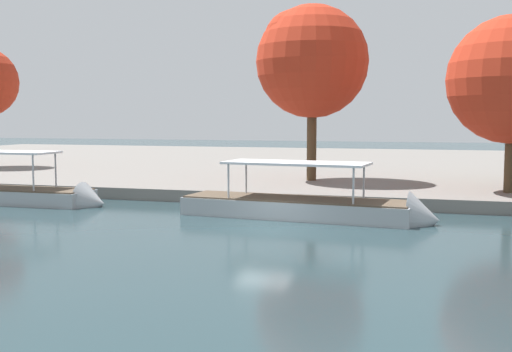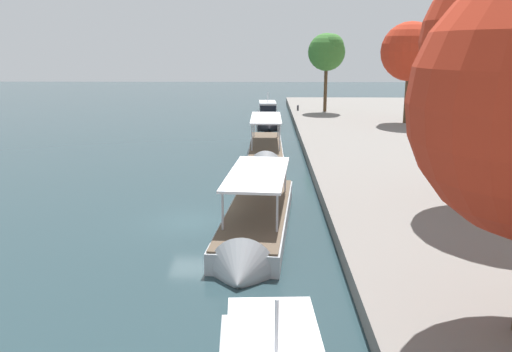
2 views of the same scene
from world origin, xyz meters
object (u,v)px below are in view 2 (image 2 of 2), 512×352
(motor_yacht_0, at_px, (268,118))
(mooring_bollard_0, at_px, (298,108))
(tour_boat_1, at_px, (266,152))
(tour_boat_2, at_px, (255,227))
(tree_3, at_px, (408,52))
(tree_0, at_px, (328,52))
(tree_5, at_px, (499,38))

(motor_yacht_0, height_order, mooring_bollard_0, motor_yacht_0)
(tour_boat_1, height_order, tour_boat_2, tour_boat_1)
(motor_yacht_0, distance_m, tree_3, 16.62)
(tour_boat_1, relative_size, tour_boat_2, 0.99)
(tree_0, bearing_deg, tour_boat_1, -17.10)
(tour_boat_2, relative_size, tree_3, 1.24)
(tree_3, distance_m, tree_5, 30.51)
(motor_yacht_0, distance_m, tour_boat_2, 35.71)
(tree_0, bearing_deg, tree_3, 37.24)
(motor_yacht_0, distance_m, mooring_bollard_0, 8.92)
(tour_boat_1, bearing_deg, tour_boat_2, -1.36)
(tree_3, bearing_deg, tree_0, -142.76)
(motor_yacht_0, height_order, tree_0, tree_0)
(tour_boat_2, distance_m, tree_0, 44.08)
(tour_boat_1, distance_m, tree_3, 22.35)
(tour_boat_1, bearing_deg, tree_3, 135.00)
(tour_boat_1, xyz_separation_m, tree_5, (15.47, 11.17, 8.71))
(tour_boat_2, distance_m, tree_3, 37.23)
(mooring_bollard_0, bearing_deg, tour_boat_1, -8.97)
(tree_3, bearing_deg, motor_yacht_0, -100.26)
(mooring_bollard_0, bearing_deg, tree_5, 9.90)
(mooring_bollard_0, bearing_deg, motor_yacht_0, -25.62)
(tour_boat_1, distance_m, tour_boat_2, 18.26)
(tour_boat_2, bearing_deg, tree_5, 108.43)
(motor_yacht_0, xyz_separation_m, tree_0, (-6.96, 7.34, 7.32))
(tree_0, relative_size, tree_3, 0.91)
(mooring_bollard_0, distance_m, tree_5, 42.33)
(tree_5, bearing_deg, motor_yacht_0, -161.52)
(tree_0, relative_size, tree_5, 0.80)
(tour_boat_2, bearing_deg, tour_boat_1, -176.42)
(motor_yacht_0, xyz_separation_m, tree_3, (2.65, 14.65, 7.39))
(tour_boat_1, relative_size, mooring_bollard_0, 18.41)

